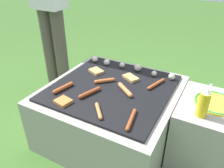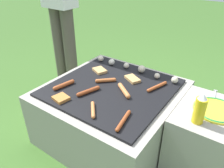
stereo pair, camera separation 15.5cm
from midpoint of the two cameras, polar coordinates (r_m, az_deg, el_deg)
ground_plane at (r=1.82m, az=2.49°, el=-12.70°), size 14.00×14.00×0.00m
grill at (r=1.68m, az=2.65°, el=-7.23°), size 0.91×0.91×0.44m
side_ledge at (r=1.61m, az=26.22°, el=-13.05°), size 0.43×0.49×0.44m
sausage_mid_right at (r=1.31m, az=-1.61°, el=-6.82°), size 0.11×0.13×0.02m
sausage_front_center at (r=1.57m, az=-9.72°, el=-0.30°), size 0.06×0.17×0.03m
sausage_back_left at (r=1.49m, az=6.10°, el=-1.76°), size 0.16×0.12×0.03m
sausage_mid_left at (r=1.61m, az=1.11°, el=0.90°), size 0.12×0.12×0.03m
sausage_back_right at (r=1.24m, az=6.64°, el=-9.58°), size 0.05×0.19×0.02m
sausage_back_center at (r=1.58m, az=14.48°, el=-0.73°), size 0.07×0.19×0.02m
sausage_front_left at (r=1.48m, az=-3.21°, el=-1.95°), size 0.08×0.17×0.03m
bread_slice_right at (r=1.65m, az=8.04°, el=1.27°), size 0.14×0.12×0.02m
bread_slice_left at (r=1.76m, az=-0.74°, el=3.53°), size 0.13×0.12×0.02m
bread_slice_center at (r=1.43m, az=-10.21°, el=-3.75°), size 0.11×0.10×0.02m
mushroom_row at (r=1.79m, az=7.95°, el=4.22°), size 0.73×0.08×0.06m
plate_colorful at (r=1.49m, az=28.34°, el=-6.05°), size 0.27×0.27×0.02m
condiment_bottle at (r=1.31m, az=25.21°, el=-6.07°), size 0.06×0.06×0.18m
fork_utensil at (r=1.63m, az=27.82°, el=-2.82°), size 0.05×0.17×0.01m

